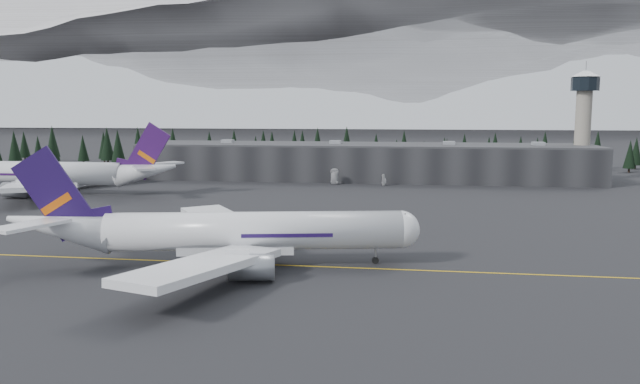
# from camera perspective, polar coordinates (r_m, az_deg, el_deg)

# --- Properties ---
(ground) EXTENTS (1400.00, 1400.00, 0.00)m
(ground) POSITION_cam_1_polar(r_m,az_deg,el_deg) (101.82, -1.66, -6.50)
(ground) COLOR black
(ground) RESTS_ON ground
(taxiline) EXTENTS (400.00, 0.40, 0.02)m
(taxiline) POSITION_cam_1_polar(r_m,az_deg,el_deg) (99.90, -1.87, -6.76)
(taxiline) COLOR gold
(taxiline) RESTS_ON ground
(terminal) EXTENTS (160.00, 30.00, 12.60)m
(terminal) POSITION_cam_1_polar(r_m,az_deg,el_deg) (223.67, 3.96, 2.81)
(terminal) COLOR black
(terminal) RESTS_ON ground
(control_tower) EXTENTS (10.00, 10.00, 37.70)m
(control_tower) POSITION_cam_1_polar(r_m,az_deg,el_deg) (232.48, 22.95, 6.63)
(control_tower) COLOR gray
(control_tower) RESTS_ON ground
(treeline) EXTENTS (360.00, 20.00, 15.00)m
(treeline) POSITION_cam_1_polar(r_m,az_deg,el_deg) (260.38, 4.61, 3.73)
(treeline) COLOR black
(treeline) RESTS_ON ground
(mountain_ridge) EXTENTS (4400.00, 900.00, 420.00)m
(mountain_ridge) POSITION_cam_1_polar(r_m,az_deg,el_deg) (1097.64, 7.58, 6.19)
(mountain_ridge) COLOR white
(mountain_ridge) RESTS_ON ground
(jet_main) EXTENTS (64.73, 59.21, 19.22)m
(jet_main) POSITION_cam_1_polar(r_m,az_deg,el_deg) (100.26, -9.23, -3.64)
(jet_main) COLOR silver
(jet_main) RESTS_ON ground
(jet_parked) EXTENTS (72.07, 66.56, 21.20)m
(jet_parked) POSITION_cam_1_polar(r_m,az_deg,el_deg) (198.90, -22.80, 1.55)
(jet_parked) COLOR silver
(jet_parked) RESTS_ON ground
(gse_vehicle_a) EXTENTS (2.97, 5.57, 1.49)m
(gse_vehicle_a) POSITION_cam_1_polar(r_m,az_deg,el_deg) (207.34, 1.35, 0.91)
(gse_vehicle_a) COLOR #BEBEC0
(gse_vehicle_a) RESTS_ON ground
(gse_vehicle_b) EXTENTS (4.18, 2.52, 1.33)m
(gse_vehicle_b) POSITION_cam_1_polar(r_m,az_deg,el_deg) (204.82, 5.88, 0.77)
(gse_vehicle_b) COLOR silver
(gse_vehicle_b) RESTS_ON ground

